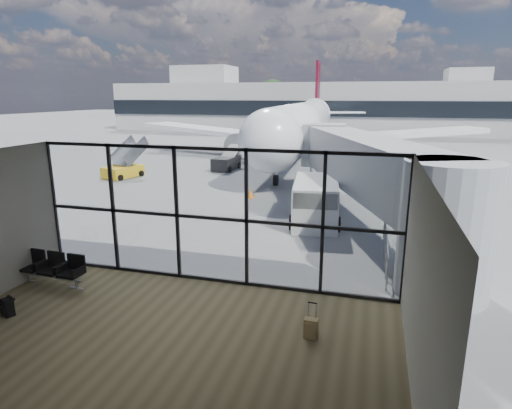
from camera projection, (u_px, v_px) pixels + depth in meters
The scene contains 21 objects.
ground at pixel (332, 147), 51.70m from camera, with size 220.00×220.00×0.00m, color slate.
lounge_shell at pixel (130, 258), 9.20m from camera, with size 12.02×8.01×4.51m.
glass_curtain_wall at pixel (211, 217), 13.79m from camera, with size 12.10×0.12×4.50m.
jet_bridge at pixel (372, 171), 19.01m from camera, with size 8.00×16.50×4.33m.
apron_railing at pixel (386, 242), 16.00m from camera, with size 0.06×5.46×1.11m.
far_terminal at pixel (342, 106), 71.32m from camera, with size 80.00×12.20×11.00m.
tree_0 at pixel (137, 102), 92.00m from camera, with size 4.95×4.95×7.12m.
tree_1 at pixel (162, 99), 90.30m from camera, with size 5.61×5.61×8.07m.
tree_2 at pixel (188, 96), 88.61m from camera, with size 6.27×6.27×9.03m.
tree_3 at pixel (215, 102), 87.37m from camera, with size 4.95×4.95×7.12m.
tree_4 at pixel (243, 99), 85.68m from camera, with size 5.61×5.61×8.07m.
tree_5 at pixel (272, 96), 83.98m from camera, with size 6.27×6.27×9.03m.
seating_row at pixel (53, 267), 14.05m from camera, with size 2.36×0.74×1.04m.
backpack at pixel (7, 307), 12.02m from camera, with size 0.43×0.43×0.54m.
suitcase at pixel (311, 328), 10.88m from camera, with size 0.36×0.27×0.96m.
airliner at pixel (303, 124), 43.50m from camera, with size 35.36×40.97×10.55m.
service_van at pixel (316, 201), 20.71m from camera, with size 2.75×4.94×2.05m.
belt_loader at pixel (227, 162), 35.55m from camera, with size 1.81×4.14×1.87m.
mobile_stairs at pixel (124, 170), 32.29m from camera, with size 2.45×3.69×2.39m.
traffic_cone_a at pixel (311, 195), 25.30m from camera, with size 0.42×0.42×0.59m.
traffic_cone_b at pixel (250, 193), 25.86m from camera, with size 0.40×0.40×0.58m.
Camera 1 is at (4.92, -12.40, 6.05)m, focal length 30.00 mm.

